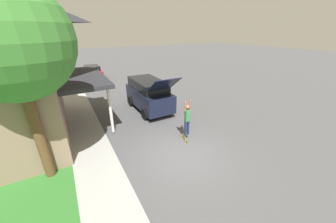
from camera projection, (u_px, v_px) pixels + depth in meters
name	position (u px, v px, depth m)	size (l,w,h in m)	color
ground_plane	(181.00, 154.00, 8.76)	(120.00, 120.00, 0.00)	#49494C
sidewalk	(82.00, 120.00, 11.91)	(1.80, 80.00, 0.10)	#9E9E99
lawn_tree_near	(9.00, 42.00, 5.46)	(3.67, 3.67, 6.81)	brown
suv_parked	(149.00, 94.00, 13.20)	(2.04, 5.16, 2.89)	black
car_down_street	(92.00, 72.00, 22.71)	(1.94, 4.22, 1.41)	maroon
skateboarder	(187.00, 118.00, 9.47)	(0.41, 0.22, 1.90)	#192347
skateboard	(184.00, 139.00, 9.84)	(0.23, 0.80, 0.24)	#A89323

